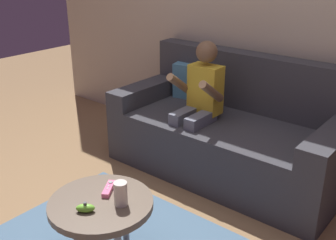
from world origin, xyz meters
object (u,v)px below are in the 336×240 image
at_px(nunchuk_lime, 85,208).
at_px(person_seated_on_couch, 198,102).
at_px(couch, 230,133).
at_px(game_remote_pink_near_edge, 109,189).
at_px(soda_can, 121,194).
at_px(coffee_table, 102,208).

bearing_deg(nunchuk_lime, person_seated_on_couch, 100.85).
relative_size(couch, game_remote_pink_near_edge, 12.22).
xyz_separation_m(couch, person_seated_on_couch, (-0.17, -0.18, 0.26)).
relative_size(person_seated_on_couch, nunchuk_lime, 10.00).
relative_size(nunchuk_lime, soda_can, 0.80).
relative_size(coffee_table, soda_can, 4.26).
distance_m(couch, nunchuk_lime, 1.43).
xyz_separation_m(coffee_table, soda_can, (0.10, 0.04, 0.10)).
xyz_separation_m(coffee_table, game_remote_pink_near_edge, (-0.04, 0.09, 0.06)).
bearing_deg(coffee_table, nunchuk_lime, -83.18).
bearing_deg(nunchuk_lime, game_remote_pink_near_edge, 104.49).
xyz_separation_m(person_seated_on_couch, nunchuk_lime, (0.24, -1.24, -0.13)).
bearing_deg(coffee_table, game_remote_pink_near_edge, 113.47).
height_order(game_remote_pink_near_edge, soda_can, soda_can).
distance_m(game_remote_pink_near_edge, soda_can, 0.15).
relative_size(couch, nunchuk_lime, 17.32).
distance_m(person_seated_on_couch, game_remote_pink_near_edge, 1.07).
bearing_deg(couch, game_remote_pink_near_edge, -89.02).
height_order(person_seated_on_couch, nunchuk_lime, person_seated_on_couch).
xyz_separation_m(game_remote_pink_near_edge, soda_can, (0.14, -0.05, 0.05)).
relative_size(game_remote_pink_near_edge, soda_can, 1.13).
distance_m(game_remote_pink_near_edge, nunchuk_lime, 0.20).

